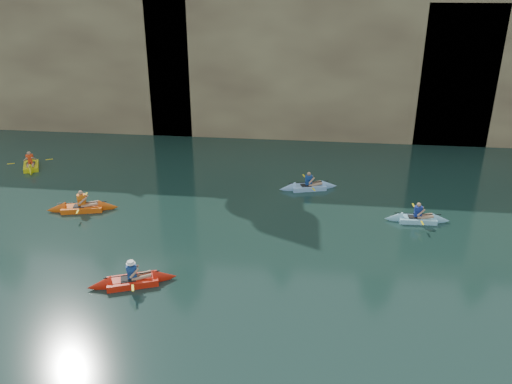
# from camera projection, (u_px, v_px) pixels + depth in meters

# --- Properties ---
(ground) EXTENTS (160.00, 160.00, 0.00)m
(ground) POSITION_uv_depth(u_px,v_px,m) (241.00, 321.00, 16.82)
(ground) COLOR black
(ground) RESTS_ON ground
(cliff) EXTENTS (70.00, 16.00, 12.00)m
(cliff) POSITION_uv_depth(u_px,v_px,m) (295.00, 42.00, 41.99)
(cliff) COLOR tan
(cliff) RESTS_ON ground
(cliff_slab_west) EXTENTS (26.00, 2.40, 10.56)m
(cliff_slab_west) POSITION_uv_depth(u_px,v_px,m) (25.00, 59.00, 37.80)
(cliff_slab_west) COLOR tan
(cliff_slab_west) RESTS_ON ground
(cliff_slab_center) EXTENTS (24.00, 2.40, 11.40)m
(cliff_slab_center) POSITION_uv_depth(u_px,v_px,m) (317.00, 58.00, 35.10)
(cliff_slab_center) COLOR tan
(cliff_slab_center) RESTS_ON ground
(sea_cave_west) EXTENTS (4.50, 1.00, 4.00)m
(sea_cave_west) POSITION_uv_depth(u_px,v_px,m) (53.00, 104.00, 38.24)
(sea_cave_west) COLOR black
(sea_cave_west) RESTS_ON ground
(sea_cave_center) EXTENTS (3.50, 1.00, 3.20)m
(sea_cave_center) POSITION_uv_depth(u_px,v_px,m) (233.00, 115.00, 36.77)
(sea_cave_center) COLOR black
(sea_cave_center) RESTS_ON ground
(sea_cave_east) EXTENTS (5.00, 1.00, 4.50)m
(sea_cave_east) POSITION_uv_depth(u_px,v_px,m) (429.00, 112.00, 34.90)
(sea_cave_east) COLOR black
(sea_cave_east) RESTS_ON ground
(main_kayaker) EXTENTS (3.38, 2.14, 1.24)m
(main_kayaker) POSITION_uv_depth(u_px,v_px,m) (133.00, 281.00, 18.82)
(main_kayaker) COLOR red
(main_kayaker) RESTS_ON ground
(kayaker_orange) EXTENTS (3.60, 2.55, 1.34)m
(kayaker_orange) POSITION_uv_depth(u_px,v_px,m) (83.00, 208.00, 24.98)
(kayaker_orange) COLOR #F85C0F
(kayaker_orange) RESTS_ON ground
(kayaker_ltblue_near) EXTENTS (3.11, 2.40, 1.22)m
(kayaker_ltblue_near) POSITION_uv_depth(u_px,v_px,m) (417.00, 219.00, 23.83)
(kayaker_ltblue_near) COLOR #92DBF5
(kayaker_ltblue_near) RESTS_ON ground
(kayaker_yellow) EXTENTS (2.32, 3.24, 1.34)m
(kayaker_yellow) POSITION_uv_depth(u_px,v_px,m) (31.00, 166.00, 30.78)
(kayaker_yellow) COLOR yellow
(kayaker_yellow) RESTS_ON ground
(kayaker_ltblue_mid) EXTENTS (3.38, 2.39, 1.26)m
(kayaker_ltblue_mid) POSITION_uv_depth(u_px,v_px,m) (308.00, 187.00, 27.59)
(kayaker_ltblue_mid) COLOR #91C1F3
(kayaker_ltblue_mid) RESTS_ON ground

